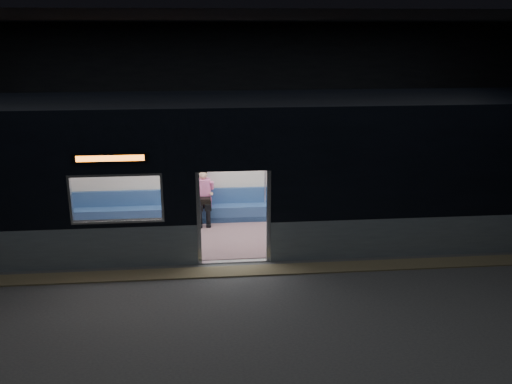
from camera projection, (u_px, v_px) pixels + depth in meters
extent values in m
cube|color=#47494C|center=(237.00, 284.00, 10.75)|extent=(24.00, 14.00, 0.01)
cube|color=black|center=(234.00, 21.00, 9.28)|extent=(24.00, 14.00, 0.04)
cube|color=black|center=(223.00, 107.00, 16.65)|extent=(24.00, 0.04, 5.00)
cube|color=#8C7F59|center=(236.00, 271.00, 11.27)|extent=(22.80, 0.50, 0.03)
cube|color=#899BA4|center=(0.00, 251.00, 11.20)|extent=(8.30, 0.12, 0.90)
cube|color=#899BA4|center=(451.00, 235.00, 12.06)|extent=(8.30, 0.12, 0.90)
cube|color=black|center=(459.00, 165.00, 11.59)|extent=(8.30, 0.12, 2.30)
cube|color=black|center=(233.00, 143.00, 10.99)|extent=(1.40, 0.12, 1.15)
cube|color=#B7BABC|center=(199.00, 218.00, 11.39)|extent=(0.08, 0.14, 2.05)
cube|color=#B7BABC|center=(269.00, 216.00, 11.52)|extent=(0.08, 0.14, 2.05)
cube|color=black|center=(110.00, 158.00, 10.76)|extent=(1.50, 0.04, 0.18)
cube|color=orange|center=(110.00, 158.00, 10.75)|extent=(1.34, 0.03, 0.12)
cube|color=silver|center=(228.00, 159.00, 14.03)|extent=(18.00, 0.12, 3.20)
cube|color=black|center=(229.00, 102.00, 12.16)|extent=(18.00, 3.00, 0.15)
cube|color=#805D5D|center=(231.00, 236.00, 13.12)|extent=(17.76, 2.76, 0.04)
cube|color=silver|center=(230.00, 142.00, 12.44)|extent=(17.76, 2.76, 0.10)
cube|color=#2B4F7E|center=(229.00, 212.00, 14.12)|extent=(11.00, 0.48, 0.41)
cube|color=#2B4F7E|center=(228.00, 195.00, 14.18)|extent=(11.00, 0.10, 0.40)
cube|color=#74545C|center=(81.00, 251.00, 11.73)|extent=(4.40, 0.48, 0.41)
cube|color=#74545C|center=(378.00, 240.00, 12.32)|extent=(4.40, 0.48, 0.41)
cylinder|color=silver|center=(189.00, 208.00, 11.63)|extent=(0.04, 0.04, 2.26)
cylinder|color=silver|center=(191.00, 179.00, 13.78)|extent=(0.04, 0.04, 2.26)
cylinder|color=silver|center=(276.00, 205.00, 11.80)|extent=(0.04, 0.04, 2.26)
cylinder|color=silver|center=(265.00, 177.00, 13.94)|extent=(0.04, 0.04, 2.26)
cylinder|color=silver|center=(228.00, 149.00, 13.58)|extent=(11.00, 0.03, 0.03)
cube|color=black|center=(200.00, 206.00, 13.76)|extent=(0.17, 0.47, 0.16)
cube|color=black|center=(208.00, 205.00, 13.78)|extent=(0.17, 0.47, 0.16)
cylinder|color=black|center=(200.00, 219.00, 13.63)|extent=(0.11, 0.11, 0.43)
cylinder|color=black|center=(208.00, 218.00, 13.65)|extent=(0.11, 0.11, 0.43)
cube|color=pink|center=(204.00, 202.00, 13.95)|extent=(0.40, 0.22, 0.20)
cylinder|color=pink|center=(203.00, 189.00, 13.87)|extent=(0.43, 0.43, 0.52)
sphere|color=tan|center=(203.00, 175.00, 13.74)|extent=(0.21, 0.21, 0.21)
sphere|color=black|center=(203.00, 173.00, 13.77)|extent=(0.22, 0.22, 0.22)
cube|color=black|center=(205.00, 201.00, 13.65)|extent=(0.30, 0.26, 0.14)
cube|color=white|center=(402.00, 160.00, 14.39)|extent=(1.03, 0.03, 0.67)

